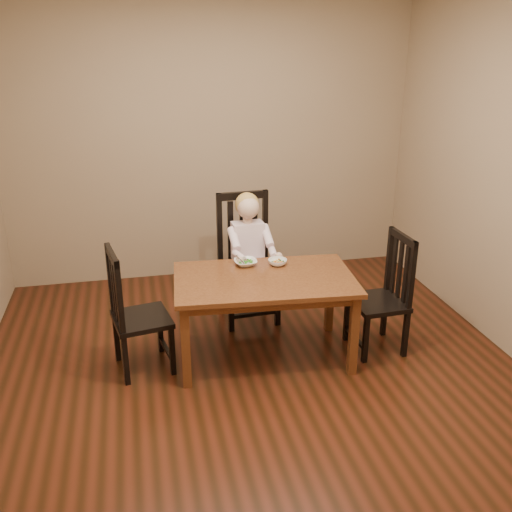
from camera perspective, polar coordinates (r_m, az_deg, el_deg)
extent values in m
cube|color=#491D0F|center=(4.32, -0.16, -11.57)|extent=(4.00, 4.00, 0.01)
cube|color=#9B8162|center=(5.69, -4.54, 11.16)|extent=(4.00, 0.01, 2.70)
cube|color=#9B8162|center=(1.99, 12.24, -9.22)|extent=(4.00, 0.01, 2.70)
cube|color=#452310|center=(4.23, 0.84, -2.36)|extent=(1.39, 0.90, 0.04)
cube|color=#452310|center=(4.25, 0.84, -3.02)|extent=(1.27, 0.79, 0.07)
cube|color=#452310|center=(4.04, -7.03, -9.05)|extent=(0.07, 0.07, 0.63)
cube|color=#452310|center=(4.22, 9.74, -7.85)|extent=(0.07, 0.07, 0.63)
cube|color=#452310|center=(4.64, -7.23, -4.86)|extent=(0.07, 0.07, 0.63)
cube|color=#452310|center=(4.79, 7.38, -3.98)|extent=(0.07, 0.07, 0.63)
cube|color=black|center=(4.89, -0.75, -1.34)|extent=(0.50, 0.48, 0.04)
cube|color=black|center=(5.21, 0.88, -2.77)|extent=(0.05, 0.05, 0.44)
cube|color=black|center=(5.12, -3.52, -3.27)|extent=(0.05, 0.05, 0.44)
cube|color=black|center=(4.88, 2.19, -4.56)|extent=(0.05, 0.05, 0.44)
cube|color=black|center=(4.78, -2.51, -5.14)|extent=(0.05, 0.05, 0.44)
cube|color=black|center=(5.00, 0.92, 3.21)|extent=(0.05, 0.05, 0.61)
cube|color=black|center=(4.91, -3.67, 2.80)|extent=(0.05, 0.05, 0.61)
cube|color=black|center=(4.87, -1.38, 6.07)|extent=(0.45, 0.06, 0.06)
cube|color=black|center=(4.99, -0.15, 2.76)|extent=(0.05, 0.02, 0.53)
cube|color=black|center=(4.96, -1.35, 2.65)|extent=(0.05, 0.02, 0.53)
cube|color=black|center=(4.94, -2.56, 2.54)|extent=(0.05, 0.02, 0.53)
cube|color=black|center=(4.27, -11.36, -6.20)|extent=(0.46, 0.48, 0.04)
cube|color=black|center=(4.50, -13.77, -7.95)|extent=(0.04, 0.04, 0.38)
cube|color=black|center=(4.20, -12.90, -10.18)|extent=(0.04, 0.04, 0.38)
cube|color=black|center=(4.55, -9.57, -7.24)|extent=(0.04, 0.04, 0.38)
cube|color=black|center=(4.25, -8.38, -9.39)|extent=(0.04, 0.04, 0.38)
cube|color=black|center=(4.29, -14.35, -2.12)|extent=(0.04, 0.04, 0.54)
cube|color=black|center=(3.96, -13.49, -4.03)|extent=(0.04, 0.04, 0.54)
cube|color=black|center=(4.03, -14.23, 0.06)|extent=(0.11, 0.39, 0.06)
cube|color=black|center=(4.22, -14.12, -2.90)|extent=(0.03, 0.04, 0.46)
cube|color=black|center=(4.14, -13.90, -3.39)|extent=(0.03, 0.04, 0.46)
cube|color=black|center=(4.05, -13.67, -3.91)|extent=(0.03, 0.04, 0.46)
cube|color=black|center=(4.54, 12.04, -4.58)|extent=(0.41, 0.43, 0.04)
cube|color=black|center=(4.57, 14.72, -7.58)|extent=(0.04, 0.04, 0.38)
cube|color=black|center=(4.85, 12.70, -5.68)|extent=(0.04, 0.04, 0.38)
cube|color=black|center=(4.43, 10.90, -8.25)|extent=(0.04, 0.04, 0.38)
cube|color=black|center=(4.71, 9.06, -6.23)|extent=(0.04, 0.04, 0.38)
cube|color=black|center=(4.36, 15.32, -1.90)|extent=(0.04, 0.04, 0.53)
cube|color=black|center=(4.65, 13.18, -0.25)|extent=(0.04, 0.04, 0.53)
cube|color=black|center=(4.42, 14.49, 1.79)|extent=(0.05, 0.39, 0.06)
cube|color=black|center=(4.44, 14.75, -1.82)|extent=(0.02, 0.04, 0.46)
cube|color=black|center=(4.51, 14.19, -1.38)|extent=(0.02, 0.04, 0.46)
cube|color=black|center=(4.59, 13.64, -0.95)|extent=(0.02, 0.04, 0.46)
imported|color=white|center=(4.44, -1.06, -0.66)|extent=(0.19, 0.19, 0.04)
imported|color=white|center=(4.44, 2.17, -0.62)|extent=(0.16, 0.16, 0.05)
cube|color=silver|center=(4.40, -1.55, -0.44)|extent=(0.06, 0.12, 0.05)
cube|color=silver|center=(4.41, -1.54, -0.63)|extent=(0.04, 0.04, 0.01)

